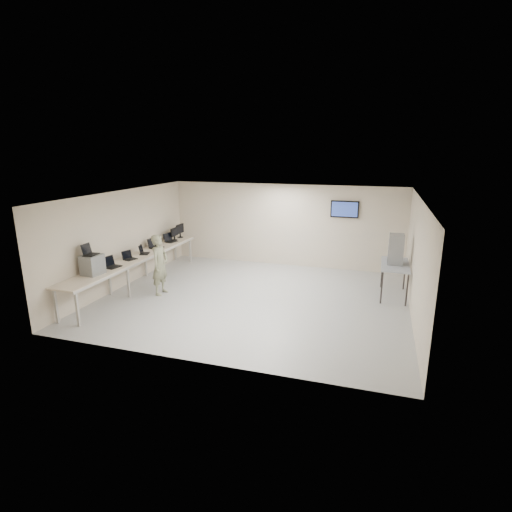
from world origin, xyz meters
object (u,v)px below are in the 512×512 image
(equipment_box, at_px, (92,265))
(side_table, at_px, (395,266))
(workbench, at_px, (137,259))
(soldier, at_px, (160,265))

(equipment_box, bearing_deg, side_table, 28.23)
(workbench, height_order, equipment_box, equipment_box)
(workbench, xyz_separation_m, equipment_box, (-0.06, -1.80, 0.32))
(equipment_box, xyz_separation_m, side_table, (7.25, 3.14, -0.29))
(equipment_box, height_order, side_table, equipment_box)
(equipment_box, height_order, soldier, soldier)
(soldier, relative_size, side_table, 1.09)
(equipment_box, distance_m, side_table, 7.90)
(side_table, bearing_deg, workbench, -169.47)
(workbench, relative_size, equipment_box, 12.11)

